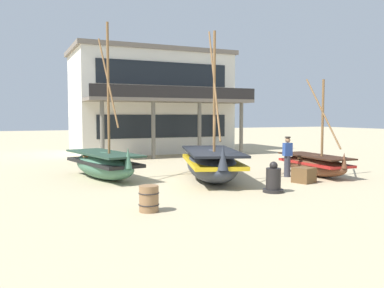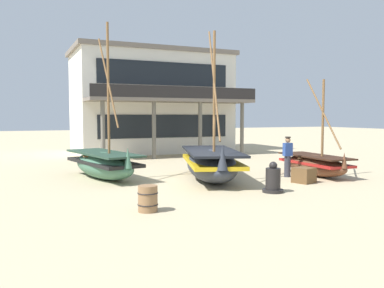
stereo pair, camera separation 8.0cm
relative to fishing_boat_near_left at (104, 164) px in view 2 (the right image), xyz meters
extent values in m
plane|color=tan|center=(3.32, -2.37, -0.61)|extent=(120.00, 120.00, 0.00)
ellipsoid|color=#427056|center=(0.00, 0.02, -0.07)|extent=(2.39, 4.74, 1.07)
cube|color=black|center=(0.00, 0.02, 0.06)|extent=(2.36, 4.57, 0.13)
cube|color=#243D2F|center=(0.00, 0.02, 0.42)|extent=(2.41, 4.66, 0.08)
cone|color=#427056|center=(0.44, -2.11, 0.41)|extent=(0.35, 0.35, 0.75)
cylinder|color=brown|center=(0.11, -0.53, 2.85)|extent=(0.10, 0.10, 5.42)
cylinder|color=brown|center=(0.11, -0.53, 3.27)|extent=(0.43, 1.72, 3.58)
cube|color=brown|center=(-0.07, 0.35, 0.30)|extent=(1.41, 0.45, 0.06)
ellipsoid|color=#2D333D|center=(3.79, -2.21, 0.00)|extent=(3.33, 5.38, 1.21)
cube|color=gold|center=(3.79, -2.21, 0.15)|extent=(3.28, 5.20, 0.14)
cube|color=black|center=(3.79, -2.21, 0.55)|extent=(3.35, 5.30, 0.08)
cone|color=#2D333D|center=(3.04, -4.52, 0.54)|extent=(0.47, 0.47, 0.84)
cylinder|color=brown|center=(3.59, -2.81, 2.66)|extent=(0.10, 0.10, 4.85)
cylinder|color=brown|center=(3.59, -2.81, 3.18)|extent=(0.90, 2.60, 4.30)
cube|color=brown|center=(3.90, -1.85, 0.42)|extent=(1.73, 0.70, 0.06)
ellipsoid|color=brown|center=(8.40, -2.87, -0.17)|extent=(1.50, 3.76, 0.87)
cube|color=red|center=(8.40, -2.87, -0.06)|extent=(1.51, 3.61, 0.10)
cube|color=#351E13|center=(8.40, -2.87, 0.23)|extent=(1.54, 3.69, 0.06)
cone|color=brown|center=(8.29, -4.64, 0.22)|extent=(0.27, 0.27, 0.61)
cylinder|color=brown|center=(8.37, -3.33, 1.72)|extent=(0.10, 0.10, 3.44)
cylinder|color=brown|center=(8.37, -3.33, 2.08)|extent=(0.21, 2.28, 2.91)
cube|color=brown|center=(8.42, -2.59, 0.14)|extent=(1.22, 0.23, 0.06)
cylinder|color=#33333D|center=(7.09, -2.71, -0.17)|extent=(0.26, 0.26, 0.88)
cube|color=#2D4C99|center=(7.09, -2.71, 0.54)|extent=(0.37, 0.24, 0.54)
sphere|color=#A87A56|center=(7.09, -2.71, 0.93)|extent=(0.22, 0.22, 0.22)
cylinder|color=#2D2823|center=(7.09, -2.71, 1.05)|extent=(0.24, 0.24, 0.05)
cylinder|color=black|center=(4.53, -5.29, -0.56)|extent=(0.70, 0.70, 0.10)
cylinder|color=black|center=(4.53, -5.29, -0.15)|extent=(0.49, 0.49, 0.71)
sphere|color=black|center=(4.53, -5.29, 0.29)|extent=(0.27, 0.27, 0.27)
cylinder|color=olive|center=(-0.11, -6.19, -0.26)|extent=(0.52, 0.52, 0.70)
torus|color=black|center=(-0.11, -6.19, -0.10)|extent=(0.56, 0.56, 0.03)
torus|color=black|center=(-0.11, -6.19, -0.41)|extent=(0.56, 0.56, 0.03)
cube|color=brown|center=(6.75, -4.17, -0.32)|extent=(0.87, 0.87, 0.58)
cube|color=silver|center=(5.78, 11.46, 2.79)|extent=(10.54, 6.11, 6.80)
cube|color=#70665B|center=(5.78, 11.46, 6.34)|extent=(10.96, 6.36, 0.30)
cube|color=black|center=(5.78, 8.37, 1.26)|extent=(8.85, 0.06, 1.50)
cube|color=black|center=(5.78, 8.37, 4.66)|extent=(8.85, 0.06, 1.50)
cube|color=#70665B|center=(5.78, 7.15, 2.89)|extent=(10.54, 2.50, 0.20)
cylinder|color=#666056|center=(1.27, 6.27, 1.09)|extent=(0.24, 0.24, 3.40)
cylinder|color=#666056|center=(4.28, 6.27, 1.09)|extent=(0.24, 0.24, 3.40)
cylinder|color=#666056|center=(7.29, 6.27, 1.09)|extent=(0.24, 0.24, 3.40)
cylinder|color=#666056|center=(10.30, 6.27, 1.09)|extent=(0.24, 0.24, 3.40)
cube|color=black|center=(5.78, 5.95, 3.34)|extent=(10.54, 0.08, 0.70)
camera|label=1|loc=(-3.42, -16.29, 1.94)|focal=37.69mm
camera|label=2|loc=(-3.34, -16.33, 1.94)|focal=37.69mm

